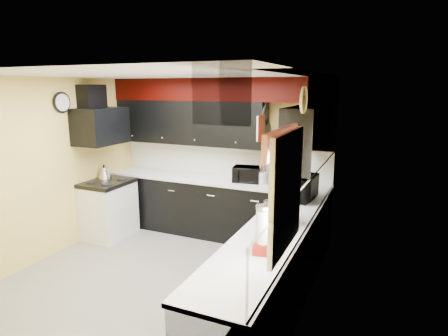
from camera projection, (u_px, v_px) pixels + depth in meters
name	position (u px, v px, depth m)	size (l,w,h in m)	color
ground	(164.00, 275.00, 4.80)	(3.60, 3.60, 0.00)	gray
wall_back	(221.00, 156.00, 6.14)	(3.60, 0.06, 2.50)	#E0C666
wall_right	(309.00, 198.00, 3.82)	(0.06, 3.60, 2.50)	#E0C666
wall_left	(52.00, 168.00, 5.24)	(0.06, 3.60, 2.50)	#E0C666
ceiling	(157.00, 75.00, 4.27)	(3.60, 3.60, 0.06)	white
cab_back	(214.00, 208.00, 6.04)	(3.60, 0.60, 0.90)	black
cab_right	(271.00, 277.00, 3.84)	(0.60, 3.00, 0.90)	black
counter_back	(214.00, 180.00, 5.94)	(3.62, 0.64, 0.04)	white
counter_right	(272.00, 234.00, 3.74)	(0.64, 3.02, 0.04)	white
splash_back	(221.00, 160.00, 6.15)	(3.60, 0.02, 0.50)	white
splash_right	(308.00, 204.00, 3.84)	(0.02, 3.60, 0.50)	white
upper_back	(189.00, 122.00, 6.07)	(2.60, 0.35, 0.70)	black
upper_right	(312.00, 134.00, 4.58)	(0.35, 1.80, 0.70)	black
soffit_back	(216.00, 90.00, 5.75)	(3.60, 0.36, 0.35)	black
soffit_right	(292.00, 91.00, 3.50)	(0.36, 3.24, 0.35)	black
stove	(109.00, 211.00, 5.97)	(0.60, 0.75, 0.86)	white
cooktop	(107.00, 183.00, 5.87)	(0.62, 0.77, 0.06)	black
hood	(101.00, 126.00, 5.70)	(0.50, 0.78, 0.55)	black
hood_duct	(92.00, 98.00, 5.67)	(0.24, 0.40, 0.40)	black
window	(287.00, 192.00, 2.96)	(0.03, 0.86, 0.96)	white
valance	(282.00, 141.00, 2.90)	(0.04, 0.88, 0.20)	red
pan_top	(266.00, 113.00, 5.44)	(0.03, 0.22, 0.40)	black
pan_mid	(262.00, 131.00, 5.37)	(0.03, 0.28, 0.46)	black
pan_low	(268.00, 131.00, 5.61)	(0.03, 0.24, 0.42)	black
cut_board	(261.00, 128.00, 5.25)	(0.03, 0.26, 0.35)	white
baskets	(284.00, 200.00, 3.99)	(0.27, 0.27, 0.50)	brown
clock	(62.00, 102.00, 5.27)	(0.03, 0.30, 0.30)	black
deco_plate	(304.00, 100.00, 3.31)	(0.03, 0.24, 0.24)	white
toaster_oven	(247.00, 174.00, 5.71)	(0.41, 0.34, 0.24)	black
microwave	(299.00, 187.00, 4.84)	(0.55, 0.38, 0.31)	black
utensil_crock	(262.00, 178.00, 5.61)	(0.16, 0.16, 0.18)	silver
knife_block	(281.00, 179.00, 5.47)	(0.10, 0.14, 0.21)	black
kettle	(104.00, 173.00, 6.04)	(0.20, 0.20, 0.18)	#A9AAAE
dispenser_a	(269.00, 223.00, 3.47)	(0.14, 0.14, 0.37)	#5A0B0F
dispenser_b	(263.00, 231.00, 3.22)	(0.15, 0.15, 0.42)	#640000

